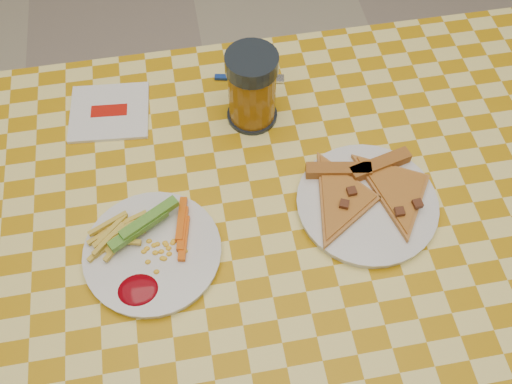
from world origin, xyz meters
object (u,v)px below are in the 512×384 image
Objects in this scene: plate_right at (367,204)px; drink_glass at (252,89)px; table at (260,256)px; plate_left at (153,253)px.

drink_glass reaches higher than plate_right.
drink_glass reaches higher than table.
plate_right is at bearing 7.54° from table.
plate_right reaches higher than table.
table is 8.66× the size of drink_glass.
plate_left is 0.93× the size of plate_right.
plate_left is at bearing -175.51° from plate_right.
drink_glass is at bearing 51.20° from plate_left.
plate_left is 0.35m from plate_right.
plate_right is at bearing -55.42° from drink_glass.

